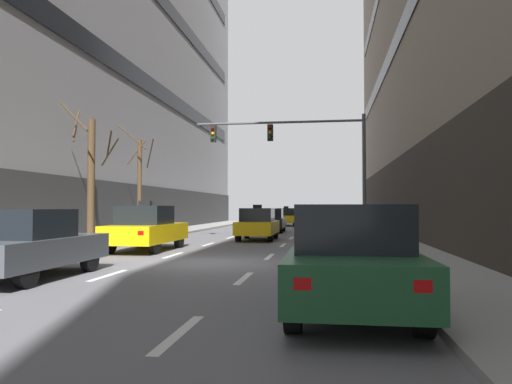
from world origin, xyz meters
name	(u,v)px	position (x,y,z in m)	size (l,w,h in m)	color
ground_plane	(206,263)	(0.00, 0.00, 0.00)	(120.00, 120.00, 0.00)	slate
sidewalk_left	(12,257)	(-6.34, 0.00, 0.07)	(2.64, 80.00, 0.14)	gray
sidewalk_right	(426,264)	(6.34, 0.00, 0.07)	(2.64, 80.00, 0.14)	gray
lane_stripe_l1_s3	(108,275)	(-1.67, -3.00, 0.00)	(0.16, 2.00, 0.01)	silver
lane_stripe_l1_s4	(173,255)	(-1.67, 2.00, 0.00)	(0.16, 2.00, 0.01)	silver
lane_stripe_l1_s5	(208,244)	(-1.67, 7.00, 0.00)	(0.16, 2.00, 0.01)	silver
lane_stripe_l1_s6	(231,237)	(-1.67, 12.00, 0.00)	(0.16, 2.00, 0.01)	silver
lane_stripe_l1_s7	(246,233)	(-1.67, 17.00, 0.00)	(0.16, 2.00, 0.01)	silver
lane_stripe_l1_s8	(257,229)	(-1.67, 22.00, 0.00)	(0.16, 2.00, 0.01)	silver
lane_stripe_l1_s9	(265,227)	(-1.67, 27.00, 0.00)	(0.16, 2.00, 0.01)	silver
lane_stripe_l1_s10	(272,225)	(-1.67, 32.00, 0.00)	(0.16, 2.00, 0.01)	silver
lane_stripe_l2_s2	(179,333)	(1.67, -8.00, 0.00)	(0.16, 2.00, 0.01)	silver
lane_stripe_l2_s3	(244,278)	(1.67, -3.00, 0.00)	(0.16, 2.00, 0.01)	silver
lane_stripe_l2_s4	(269,257)	(1.67, 2.00, 0.00)	(0.16, 2.00, 0.01)	silver
lane_stripe_l2_s5	(283,245)	(1.67, 7.00, 0.00)	(0.16, 2.00, 0.01)	silver
lane_stripe_l2_s6	(291,238)	(1.67, 12.00, 0.00)	(0.16, 2.00, 0.01)	silver
lane_stripe_l2_s7	(297,233)	(1.67, 17.00, 0.00)	(0.16, 2.00, 0.01)	silver
lane_stripe_l2_s8	(301,230)	(1.67, 22.00, 0.00)	(0.16, 2.00, 0.01)	silver
lane_stripe_l2_s9	(304,227)	(1.67, 27.00, 0.00)	(0.16, 2.00, 0.01)	silver
lane_stripe_l2_s10	(307,225)	(1.67, 32.00, 0.00)	(0.16, 2.00, 0.01)	silver
car_driving_0	(29,244)	(-3.25, -3.80, 0.80)	(1.83, 4.32, 1.61)	black
taxi_driving_1	(286,217)	(-0.09, 29.60, 0.78)	(1.86, 4.25, 1.75)	black
taxi_driving_2	(146,228)	(-3.25, 3.57, 0.85)	(1.93, 4.59, 1.91)	black
car_driving_3	(271,221)	(-0.12, 17.81, 0.78)	(1.87, 4.26, 1.58)	black
taxi_driving_4	(258,224)	(0.11, 10.14, 0.80)	(1.83, 4.31, 1.79)	black
car_parked_0	(351,260)	(3.97, -6.42, 0.84)	(1.92, 4.53, 1.70)	black
traffic_signal_0	(303,148)	(2.40, 10.36, 4.65)	(8.63, 0.35, 6.18)	#4C4C51
street_tree_0	(91,177)	(-6.08, 4.62, 2.90)	(2.37, 2.38, 5.84)	#4C3823
street_tree_1	(139,184)	(-6.07, 9.84, 2.86)	(1.74, 1.75, 5.73)	#4C3823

